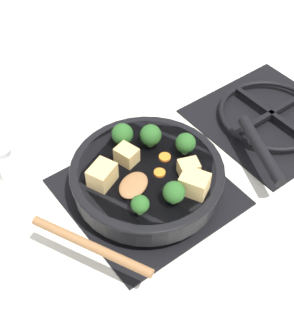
{
  "coord_description": "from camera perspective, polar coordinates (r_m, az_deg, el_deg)",
  "views": [
    {
      "loc": [
        0.48,
        -0.36,
        0.74
      ],
      "look_at": [
        0.0,
        0.0,
        0.07
      ],
      "focal_mm": 50.0,
      "sensor_mm": 36.0,
      "label": 1
    }
  ],
  "objects": [
    {
      "name": "tofu_cube_west_chunk",
      "position": [
        0.85,
        5.78,
        -1.92
      ],
      "size": [
        0.06,
        0.06,
        0.04
      ],
      "primitive_type": "cube",
      "rotation": [
        0.0,
        0.0,
        0.48
      ],
      "color": "#DBB770",
      "rests_on": "skillet_pan"
    },
    {
      "name": "broccoli_floret_north_edge",
      "position": [
        0.92,
        0.44,
        4.01
      ],
      "size": [
        0.04,
        0.04,
        0.05
      ],
      "color": "#709956",
      "rests_on": "skillet_pan"
    },
    {
      "name": "front_burner_grate",
      "position": [
        0.94,
        0.0,
        -2.55
      ],
      "size": [
        0.31,
        0.31,
        0.03
      ],
      "color": "black",
      "rests_on": "ground_plane"
    },
    {
      "name": "tofu_cube_east_chunk",
      "position": [
        0.86,
        -5.49,
        -0.85
      ],
      "size": [
        0.06,
        0.06,
        0.04
      ],
      "primitive_type": "cube",
      "rotation": [
        0.0,
        0.0,
        1.97
      ],
      "color": "#DBB770",
      "rests_on": "skillet_pan"
    },
    {
      "name": "skillet_pan",
      "position": [
        0.91,
        0.2,
        -0.84
      ],
      "size": [
        0.33,
        0.42,
        0.05
      ],
      "color": "black",
      "rests_on": "front_burner_grate"
    },
    {
      "name": "broccoli_floret_near_spoon",
      "position": [
        0.81,
        -0.85,
        -4.46
      ],
      "size": [
        0.03,
        0.03,
        0.04
      ],
      "color": "#709956",
      "rests_on": "skillet_pan"
    },
    {
      "name": "rear_burner_grate",
      "position": [
        1.13,
        14.82,
        6.09
      ],
      "size": [
        0.31,
        0.31,
        0.03
      ],
      "color": "black",
      "rests_on": "ground_plane"
    },
    {
      "name": "carrot_slice_orange_thin",
      "position": [
        0.91,
        2.1,
        1.41
      ],
      "size": [
        0.02,
        0.02,
        0.01
      ],
      "primitive_type": "cylinder",
      "color": "orange",
      "rests_on": "skillet_pan"
    },
    {
      "name": "wooden_spoon",
      "position": [
        0.81,
        -4.43,
        -6.04
      ],
      "size": [
        0.21,
        0.23,
        0.02
      ],
      "color": "olive",
      "rests_on": "skillet_pan"
    },
    {
      "name": "carrot_slice_near_center",
      "position": [
        0.88,
        1.54,
        -0.59
      ],
      "size": [
        0.02,
        0.02,
        0.01
      ],
      "primitive_type": "cylinder",
      "color": "orange",
      "rests_on": "skillet_pan"
    },
    {
      "name": "broccoli_floret_east_rim",
      "position": [
        0.82,
        3.3,
        -2.99
      ],
      "size": [
        0.04,
        0.04,
        0.05
      ],
      "color": "#709956",
      "rests_on": "skillet_pan"
    },
    {
      "name": "broccoli_floret_center_top",
      "position": [
        0.91,
        4.72,
        3.03
      ],
      "size": [
        0.04,
        0.04,
        0.05
      ],
      "color": "#709956",
      "rests_on": "skillet_pan"
    },
    {
      "name": "tofu_cube_near_handle",
      "position": [
        0.88,
        5.1,
        -0.02
      ],
      "size": [
        0.04,
        0.05,
        0.03
      ],
      "primitive_type": "cube",
      "rotation": [
        0.0,
        0.0,
        1.21
      ],
      "color": "#DBB770",
      "rests_on": "skillet_pan"
    },
    {
      "name": "broccoli_floret_west_rim",
      "position": [
        0.92,
        -2.87,
        4.2
      ],
      "size": [
        0.04,
        0.04,
        0.05
      ],
      "color": "#709956",
      "rests_on": "skillet_pan"
    },
    {
      "name": "tofu_cube_center_large",
      "position": [
        0.9,
        -2.5,
        1.59
      ],
      "size": [
        0.05,
        0.04,
        0.03
      ],
      "primitive_type": "cube",
      "rotation": [
        0.0,
        0.0,
        0.26
      ],
      "color": "#DBB770",
      "rests_on": "skillet_pan"
    },
    {
      "name": "ground_plane",
      "position": [
        0.95,
        0.0,
        -3.01
      ],
      "size": [
        2.4,
        2.4,
        0.0
      ],
      "primitive_type": "plane",
      "color": "silver"
    },
    {
      "name": "salt_shaker",
      "position": [
        0.99,
        -16.78,
        0.44
      ],
      "size": [
        0.04,
        0.04,
        0.09
      ],
      "color": "white",
      "rests_on": "ground_plane"
    }
  ]
}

